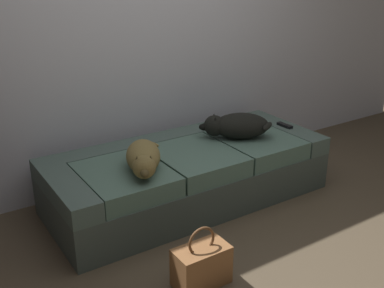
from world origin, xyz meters
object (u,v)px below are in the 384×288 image
at_px(dog_tan, 143,158).
at_px(handbag, 201,265).
at_px(tv_remote, 285,125).
at_px(dog_dark, 236,126).
at_px(couch, 188,174).

relative_size(dog_tan, handbag, 1.38).
distance_m(tv_remote, handbag, 1.70).
xyz_separation_m(dog_dark, tv_remote, (0.51, -0.01, -0.09)).
distance_m(dog_dark, handbag, 1.34).
xyz_separation_m(dog_tan, tv_remote, (1.41, 0.13, -0.08)).
distance_m(couch, dog_tan, 0.59).
height_order(couch, handbag, couch).
relative_size(tv_remote, handbag, 0.40).
relative_size(couch, dog_dark, 3.82).
distance_m(dog_dark, tv_remote, 0.52).
xyz_separation_m(dog_tan, dog_dark, (0.90, 0.15, 0.01)).
bearing_deg(dog_dark, tv_remote, -1.47).
bearing_deg(tv_remote, handbag, -151.04).
bearing_deg(couch, handbag, -118.49).
xyz_separation_m(dog_dark, handbag, (-0.92, -0.87, -0.41)).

